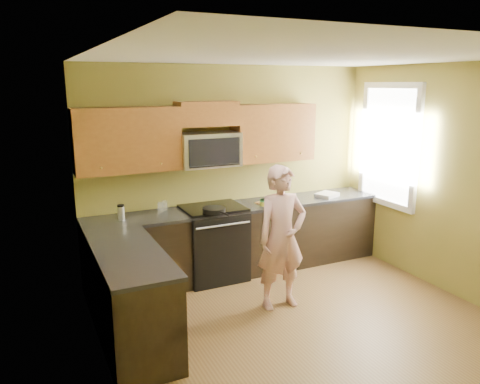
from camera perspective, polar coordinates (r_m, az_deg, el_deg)
floor at (r=5.03m, az=8.80°, el=-16.36°), size 4.00×4.00×0.00m
ceiling at (r=4.39m, az=10.08°, el=16.04°), size 4.00×4.00×0.00m
wall_back at (r=6.23m, az=-1.10°, el=2.85°), size 4.00×0.00×4.00m
wall_left at (r=3.79m, az=-16.43°, el=-4.49°), size 0.00×4.00×4.00m
wall_right at (r=5.88m, az=25.67°, el=0.91°), size 0.00×4.00×4.00m
cabinet_back_run at (r=6.20m, az=0.09°, el=-5.91°), size 4.00×0.60×0.88m
cabinet_left_run at (r=4.72m, az=-13.24°, el=-12.60°), size 0.60×1.60×0.88m
countertop_back at (r=6.05m, az=0.13°, el=-1.82°), size 4.00×0.62×0.04m
countertop_left at (r=4.55m, az=-13.42°, el=-7.35°), size 0.62×1.60×0.04m
stove at (r=6.01m, az=-3.28°, el=-6.19°), size 0.76×0.65×0.95m
microwave at (r=5.88m, az=-3.86°, el=3.19°), size 0.76×0.40×0.42m
upper_cab_left at (r=5.63m, az=-13.41°, el=2.42°), size 1.22×0.33×0.75m
upper_cab_right at (r=6.31m, az=4.00°, el=3.87°), size 1.12×0.33×0.75m
upper_cab_over_mw at (r=5.83m, az=-4.09°, el=9.54°), size 0.76×0.33×0.30m
window at (r=6.62m, az=17.78°, el=5.46°), size 0.06×1.06×1.66m
woman at (r=5.17m, az=5.13°, el=-5.58°), size 0.60×0.40×1.61m
frying_pan at (r=5.61m, az=-3.17°, el=-2.51°), size 0.36×0.52×0.06m
butter_tub at (r=6.05m, az=3.07°, el=-1.64°), size 0.14×0.14×0.10m
toast_slice at (r=6.15m, az=2.50°, el=-1.33°), size 0.14×0.14×0.01m
napkin_a at (r=6.01m, az=4.02°, el=-1.47°), size 0.11×0.12×0.06m
napkin_b at (r=6.17m, az=3.76°, el=-1.06°), size 0.14×0.15×0.07m
dish_towel at (r=6.62m, az=10.59°, el=-0.34°), size 0.37×0.34×0.05m
travel_mug at (r=5.59m, az=-14.29°, el=-3.29°), size 0.09×0.09×0.18m
glass_a at (r=5.81m, az=-9.71°, el=-1.84°), size 0.07×0.07×0.12m
glass_c at (r=5.90m, az=-9.22°, el=-1.58°), size 0.07×0.07×0.12m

